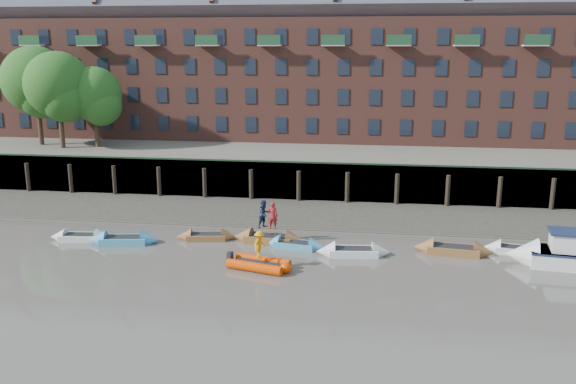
% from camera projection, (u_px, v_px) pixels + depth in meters
% --- Properties ---
extents(ground, '(220.00, 220.00, 0.00)m').
position_uv_depth(ground, '(285.00, 316.00, 29.35)').
color(ground, '#5B544D').
rests_on(ground, ground).
extents(foreshore, '(110.00, 8.00, 0.50)m').
position_uv_depth(foreshore, '(318.00, 215.00, 46.66)').
color(foreshore, '#3D382F').
rests_on(foreshore, ground).
extents(mud_band, '(110.00, 1.60, 0.10)m').
position_uv_depth(mud_band, '(314.00, 228.00, 43.39)').
color(mud_band, '#4C4336').
rests_on(mud_band, ground).
extents(river_wall, '(110.00, 1.23, 3.30)m').
position_uv_depth(river_wall, '(324.00, 182.00, 50.49)').
color(river_wall, '#2D2A26').
rests_on(river_wall, ground).
extents(bank_terrace, '(110.00, 28.00, 3.20)m').
position_uv_depth(bank_terrace, '(334.00, 153.00, 63.60)').
color(bank_terrace, '#5E594D').
rests_on(bank_terrace, ground).
extents(apartment_terrace, '(80.60, 15.56, 20.98)m').
position_uv_depth(apartment_terrace, '(337.00, 43.00, 61.89)').
color(apartment_terrace, brown).
rests_on(apartment_terrace, bank_terrace).
extents(tree_cluster, '(11.76, 7.74, 9.40)m').
position_uv_depth(tree_cluster, '(56.00, 85.00, 56.98)').
color(tree_cluster, '#3A281C').
rests_on(tree_cluster, bank_terrace).
extents(rowboat_0, '(4.22, 1.61, 1.20)m').
position_uv_depth(rowboat_0, '(81.00, 237.00, 40.59)').
color(rowboat_0, silver).
rests_on(rowboat_0, ground).
extents(rowboat_1, '(4.82, 2.08, 1.35)m').
position_uv_depth(rowboat_1, '(124.00, 240.00, 39.90)').
color(rowboat_1, '#4391B8').
rests_on(rowboat_1, ground).
extents(rowboat_2, '(4.16, 1.81, 1.17)m').
position_uv_depth(rowboat_2, '(207.00, 237.00, 40.72)').
color(rowboat_2, brown).
rests_on(rowboat_2, ground).
extents(rowboat_3, '(5.00, 1.92, 1.42)m').
position_uv_depth(rowboat_3, '(269.00, 239.00, 40.12)').
color(rowboat_3, brown).
rests_on(rowboat_3, ground).
extents(rowboat_4, '(4.17, 1.83, 1.17)m').
position_uv_depth(rowboat_4, '(295.00, 245.00, 39.08)').
color(rowboat_4, '#4391B8').
rests_on(rowboat_4, ground).
extents(rowboat_5, '(4.72, 1.80, 1.34)m').
position_uv_depth(rowboat_5, '(353.00, 252.00, 37.67)').
color(rowboat_5, silver).
rests_on(rowboat_5, ground).
extents(rowboat_6, '(5.02, 1.99, 1.42)m').
position_uv_depth(rowboat_6, '(453.00, 250.00, 37.99)').
color(rowboat_6, brown).
rests_on(rowboat_6, ground).
extents(rowboat_7, '(4.35, 1.93, 1.22)m').
position_uv_depth(rowboat_7, '(518.00, 250.00, 38.02)').
color(rowboat_7, silver).
rests_on(rowboat_7, ground).
extents(rib_tender, '(3.86, 2.61, 0.65)m').
position_uv_depth(rib_tender, '(261.00, 264.00, 35.41)').
color(rib_tender, '#E03A02').
rests_on(rib_tender, ground).
extents(motor_launch, '(6.93, 2.95, 2.77)m').
position_uv_depth(motor_launch, '(558.00, 254.00, 35.83)').
color(motor_launch, silver).
rests_on(motor_launch, ground).
extents(person_rower_a, '(0.69, 0.48, 1.82)m').
position_uv_depth(person_rower_a, '(273.00, 215.00, 39.70)').
color(person_rower_a, maroon).
rests_on(person_rower_a, rowboat_3).
extents(person_rower_b, '(1.10, 1.14, 1.85)m').
position_uv_depth(person_rower_b, '(264.00, 214.00, 40.00)').
color(person_rower_b, '#19233F').
rests_on(person_rower_b, rowboat_3).
extents(person_rib_crew, '(0.91, 1.21, 1.67)m').
position_uv_depth(person_rib_crew, '(260.00, 245.00, 35.23)').
color(person_rib_crew, orange).
rests_on(person_rib_crew, rib_tender).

